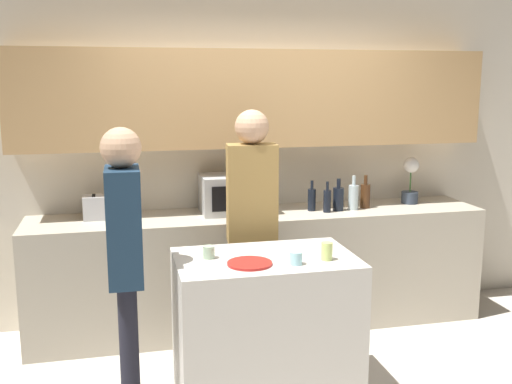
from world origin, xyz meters
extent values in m
cube|color=beige|center=(0.00, 1.74, 1.35)|extent=(6.40, 0.08, 2.70)
cube|color=tan|center=(0.00, 1.54, 1.83)|extent=(3.74, 0.32, 0.75)
cube|color=#B7AD99|center=(0.00, 1.39, 0.47)|extent=(3.60, 0.62, 0.93)
cube|color=beige|center=(-0.25, 0.25, 0.46)|extent=(1.08, 0.68, 0.93)
cube|color=#B7BABC|center=(-0.20, 1.47, 1.08)|extent=(0.52, 0.38, 0.30)
cube|color=black|center=(-0.25, 1.27, 1.08)|extent=(0.31, 0.01, 0.19)
cube|color=silver|center=(-1.22, 1.47, 1.02)|extent=(0.26, 0.16, 0.18)
cube|color=black|center=(-1.27, 1.47, 1.12)|extent=(0.02, 0.11, 0.01)
cube|color=black|center=(-1.17, 1.47, 1.12)|extent=(0.02, 0.11, 0.01)
cylinder|color=#333D4C|center=(1.32, 1.47, 0.98)|extent=(0.14, 0.14, 0.10)
cylinder|color=#38662D|center=(1.32, 1.47, 1.12)|extent=(0.01, 0.01, 0.18)
sphere|color=silver|center=(1.32, 1.47, 1.26)|extent=(0.13, 0.13, 0.13)
cylinder|color=black|center=(0.42, 1.38, 1.02)|extent=(0.06, 0.06, 0.18)
cylinder|color=black|center=(0.42, 1.38, 1.15)|extent=(0.02, 0.02, 0.07)
cylinder|color=black|center=(0.52, 1.30, 1.02)|extent=(0.06, 0.06, 0.18)
cylinder|color=black|center=(0.52, 1.30, 1.15)|extent=(0.02, 0.02, 0.07)
cylinder|color=black|center=(0.63, 1.34, 1.03)|extent=(0.09, 0.09, 0.19)
cylinder|color=black|center=(0.63, 1.34, 1.16)|extent=(0.03, 0.03, 0.07)
cylinder|color=silver|center=(0.76, 1.34, 1.03)|extent=(0.08, 0.08, 0.20)
cylinder|color=silver|center=(0.76, 1.34, 1.17)|extent=(0.03, 0.03, 0.08)
cylinder|color=#472814|center=(0.88, 1.38, 1.03)|extent=(0.08, 0.08, 0.20)
cylinder|color=#472814|center=(0.88, 1.38, 1.17)|extent=(0.03, 0.03, 0.08)
cylinder|color=red|center=(-0.37, 0.12, 0.94)|extent=(0.26, 0.26, 0.01)
cylinder|color=#A7C29D|center=(-0.58, 0.30, 0.97)|extent=(0.07, 0.07, 0.08)
cylinder|color=#C9DD76|center=(0.09, 0.11, 0.98)|extent=(0.07, 0.07, 0.11)
cylinder|color=#A2DDE8|center=(-0.11, 0.07, 0.97)|extent=(0.07, 0.07, 0.08)
cylinder|color=black|center=(-0.11, 0.84, 0.43)|extent=(0.11, 0.11, 0.86)
cylinder|color=black|center=(-0.27, 0.86, 0.43)|extent=(0.11, 0.11, 0.86)
cube|color=olive|center=(-0.19, 0.85, 1.20)|extent=(0.36, 0.22, 0.68)
sphere|color=tan|center=(-0.19, 0.85, 1.66)|extent=(0.23, 0.23, 0.23)
cylinder|color=black|center=(-1.06, 0.34, 0.42)|extent=(0.11, 0.11, 0.83)
cylinder|color=black|center=(-1.07, 0.18, 0.42)|extent=(0.11, 0.11, 0.83)
cube|color=#1B3147|center=(-1.07, 0.26, 1.16)|extent=(0.19, 0.34, 0.66)
sphere|color=tan|center=(-1.07, 0.26, 1.61)|extent=(0.23, 0.23, 0.23)
camera|label=1|loc=(-1.08, -3.09, 1.98)|focal=42.00mm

